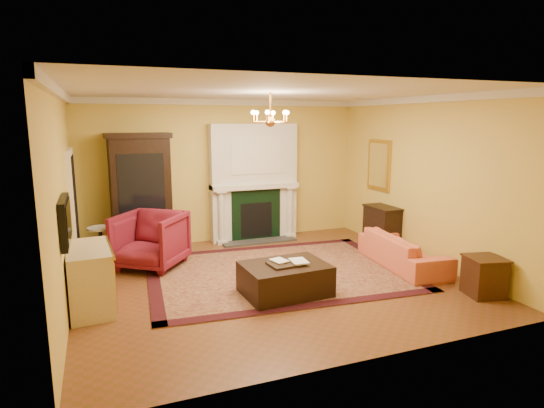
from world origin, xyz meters
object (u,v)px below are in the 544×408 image
commode (90,278)px  end_table (484,277)px  console_table (382,228)px  coral_sofa (403,245)px  leather_ottoman (285,279)px  china_cabinet (141,196)px  wingback_armchair (150,238)px  pedestal_table (101,245)px

commode → end_table: bearing=-19.8°
commode → console_table: 5.62m
commode → console_table: (5.51, 1.10, -0.02)m
coral_sofa → end_table: (0.28, -1.57, -0.11)m
console_table → leather_ottoman: size_ratio=0.68×
china_cabinet → coral_sofa: (4.21, -2.70, -0.73)m
coral_sofa → leather_ottoman: coral_sofa is taller
wingback_armchair → leather_ottoman: size_ratio=0.88×
leather_ottoman → commode: bearing=166.1°
coral_sofa → leather_ottoman: 2.52m
wingback_armchair → end_table: wingback_armchair is taller
wingback_armchair → pedestal_table: bearing=-158.3°
china_cabinet → coral_sofa: bearing=-36.0°
pedestal_table → end_table: pedestal_table is taller
wingback_armchair → console_table: 4.55m
end_table → leather_ottoman: 2.96m
china_cabinet → wingback_armchair: bearing=-92.1°
china_cabinet → pedestal_table: 1.39m
coral_sofa → console_table: size_ratio=2.38×
wingback_armchair → leather_ottoman: bearing=-13.6°
pedestal_table → end_table: (5.28, -3.35, -0.16)m
china_cabinet → wingback_armchair: size_ratio=2.06×
china_cabinet → wingback_armchair: (0.03, -1.13, -0.57)m
pedestal_table → commode: commode is taller
china_cabinet → leather_ottoman: china_cabinet is taller
pedestal_table → console_table: (5.34, -0.64, -0.02)m
end_table → coral_sofa: bearing=100.0°
china_cabinet → commode: 2.91m
coral_sofa → end_table: 1.59m
commode → coral_sofa: bearing=-3.9°
commode → console_table: commode is taller
end_table → commode: bearing=163.5°
pedestal_table → china_cabinet: bearing=49.3°
china_cabinet → pedestal_table: (-0.79, -0.92, -0.68)m
wingback_armchair → end_table: size_ratio=1.93×
console_table → commode: bearing=-170.1°
wingback_armchair → leather_ottoman: 2.68m
console_table → wingback_armchair: bearing=173.3°
wingback_armchair → console_table: (4.52, -0.43, -0.13)m
commode → console_table: bearing=7.9°
pedestal_table → end_table: bearing=-32.4°
china_cabinet → end_table: 6.25m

